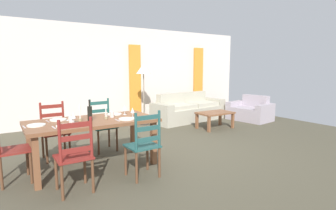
% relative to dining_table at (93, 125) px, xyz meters
% --- Properties ---
extents(ground_plane, '(9.60, 9.60, 0.02)m').
position_rel_dining_table_xyz_m(ground_plane, '(1.43, 0.07, -0.67)').
color(ground_plane, '#4B4736').
extents(wall_far, '(9.60, 0.16, 2.70)m').
position_rel_dining_table_xyz_m(wall_far, '(1.43, 3.37, 0.69)').
color(wall_far, silver).
rests_on(wall_far, ground_plane).
extents(curtain_panel_left, '(0.35, 0.08, 2.20)m').
position_rel_dining_table_xyz_m(curtain_panel_left, '(2.28, 3.23, 0.44)').
color(curtain_panel_left, orange).
rests_on(curtain_panel_left, ground_plane).
extents(curtain_panel_right, '(0.35, 0.08, 2.20)m').
position_rel_dining_table_xyz_m(curtain_panel_right, '(4.68, 3.23, 0.44)').
color(curtain_panel_right, orange).
rests_on(curtain_panel_right, ground_plane).
extents(dining_table, '(1.90, 0.96, 0.75)m').
position_rel_dining_table_xyz_m(dining_table, '(0.00, 0.00, 0.00)').
color(dining_table, brown).
rests_on(dining_table, ground_plane).
extents(dining_chair_near_left, '(0.42, 0.40, 0.96)m').
position_rel_dining_table_xyz_m(dining_chair_near_left, '(-0.46, -0.74, -0.19)').
color(dining_chair_near_left, maroon).
rests_on(dining_chair_near_left, ground_plane).
extents(dining_chair_near_right, '(0.43, 0.41, 0.96)m').
position_rel_dining_table_xyz_m(dining_chair_near_right, '(0.47, -0.78, -0.19)').
color(dining_chair_near_right, '#245351').
rests_on(dining_chair_near_right, ground_plane).
extents(dining_chair_far_left, '(0.43, 0.42, 0.96)m').
position_rel_dining_table_xyz_m(dining_chair_far_left, '(-0.42, 0.79, -0.19)').
color(dining_chair_far_left, maroon).
rests_on(dining_chair_far_left, ground_plane).
extents(dining_chair_far_right, '(0.45, 0.43, 0.96)m').
position_rel_dining_table_xyz_m(dining_chair_far_right, '(0.41, 0.78, -0.19)').
color(dining_chair_far_right, '#22564E').
rests_on(dining_chair_far_right, ground_plane).
extents(dining_chair_head_west, '(0.41, 0.43, 0.96)m').
position_rel_dining_table_xyz_m(dining_chair_head_west, '(-1.12, 0.03, -0.19)').
color(dining_chair_head_west, maroon).
rests_on(dining_chair_head_west, ground_plane).
extents(dinner_plate_near_left, '(0.24, 0.24, 0.02)m').
position_rel_dining_table_xyz_m(dinner_plate_near_left, '(-0.45, -0.25, 0.10)').
color(dinner_plate_near_left, white).
rests_on(dinner_plate_near_left, dining_table).
extents(fork_near_left, '(0.03, 0.17, 0.01)m').
position_rel_dining_table_xyz_m(fork_near_left, '(-0.60, -0.25, 0.09)').
color(fork_near_left, silver).
rests_on(fork_near_left, dining_table).
extents(dinner_plate_near_right, '(0.24, 0.24, 0.02)m').
position_rel_dining_table_xyz_m(dinner_plate_near_right, '(0.45, -0.25, 0.10)').
color(dinner_plate_near_right, white).
rests_on(dinner_plate_near_right, dining_table).
extents(fork_near_right, '(0.02, 0.17, 0.01)m').
position_rel_dining_table_xyz_m(fork_near_right, '(0.30, -0.25, 0.09)').
color(fork_near_right, silver).
rests_on(fork_near_right, dining_table).
extents(dinner_plate_far_left, '(0.24, 0.24, 0.02)m').
position_rel_dining_table_xyz_m(dinner_plate_far_left, '(-0.45, 0.25, 0.10)').
color(dinner_plate_far_left, white).
rests_on(dinner_plate_far_left, dining_table).
extents(fork_far_left, '(0.03, 0.17, 0.01)m').
position_rel_dining_table_xyz_m(fork_far_left, '(-0.60, 0.25, 0.09)').
color(fork_far_left, silver).
rests_on(fork_far_left, dining_table).
extents(dinner_plate_far_right, '(0.24, 0.24, 0.02)m').
position_rel_dining_table_xyz_m(dinner_plate_far_right, '(0.45, 0.25, 0.10)').
color(dinner_plate_far_right, white).
rests_on(dinner_plate_far_right, dining_table).
extents(fork_far_right, '(0.02, 0.17, 0.01)m').
position_rel_dining_table_xyz_m(fork_far_right, '(0.30, 0.25, 0.09)').
color(fork_far_right, silver).
rests_on(fork_far_right, dining_table).
extents(dinner_plate_head_west, '(0.24, 0.24, 0.02)m').
position_rel_dining_table_xyz_m(dinner_plate_head_west, '(-0.78, -0.00, 0.10)').
color(dinner_plate_head_west, white).
rests_on(dinner_plate_head_west, dining_table).
extents(fork_head_west, '(0.03, 0.17, 0.01)m').
position_rel_dining_table_xyz_m(fork_head_west, '(-0.93, -0.00, 0.09)').
color(fork_head_west, silver).
rests_on(fork_head_west, dining_table).
extents(wine_bottle, '(0.07, 0.07, 0.32)m').
position_rel_dining_table_xyz_m(wine_bottle, '(-0.05, -0.04, 0.20)').
color(wine_bottle, black).
rests_on(wine_bottle, dining_table).
extents(wine_glass_near_left, '(0.06, 0.06, 0.16)m').
position_rel_dining_table_xyz_m(wine_glass_near_left, '(-0.31, -0.13, 0.20)').
color(wine_glass_near_left, white).
rests_on(wine_glass_near_left, dining_table).
extents(wine_glass_near_right, '(0.06, 0.06, 0.16)m').
position_rel_dining_table_xyz_m(wine_glass_near_right, '(0.60, -0.15, 0.20)').
color(wine_glass_near_right, white).
rests_on(wine_glass_near_right, dining_table).
extents(wine_glass_far_left, '(0.06, 0.06, 0.16)m').
position_rel_dining_table_xyz_m(wine_glass_far_left, '(-0.32, 0.15, 0.20)').
color(wine_glass_far_left, white).
rests_on(wine_glass_far_left, dining_table).
extents(wine_glass_far_right, '(0.06, 0.06, 0.16)m').
position_rel_dining_table_xyz_m(wine_glass_far_right, '(0.60, 0.16, 0.20)').
color(wine_glass_far_right, white).
rests_on(wine_glass_far_right, dining_table).
extents(coffee_cup_primary, '(0.07, 0.07, 0.09)m').
position_rel_dining_table_xyz_m(coffee_cup_primary, '(0.33, 0.04, 0.13)').
color(coffee_cup_primary, beige).
rests_on(coffee_cup_primary, dining_table).
extents(coffee_cup_secondary, '(0.07, 0.07, 0.09)m').
position_rel_dining_table_xyz_m(coffee_cup_secondary, '(-0.33, -0.06, 0.13)').
color(coffee_cup_secondary, beige).
rests_on(coffee_cup_secondary, dining_table).
extents(candle_tall, '(0.05, 0.05, 0.26)m').
position_rel_dining_table_xyz_m(candle_tall, '(-0.18, 0.02, 0.16)').
color(candle_tall, '#998C66').
rests_on(candle_tall, dining_table).
extents(candle_short, '(0.05, 0.05, 0.20)m').
position_rel_dining_table_xyz_m(candle_short, '(0.20, -0.04, 0.14)').
color(candle_short, '#998C66').
rests_on(candle_short, dining_table).
extents(couch, '(2.36, 1.06, 0.80)m').
position_rel_dining_table_xyz_m(couch, '(3.47, 2.21, -0.37)').
color(couch, '#B3AD98').
rests_on(couch, ground_plane).
extents(coffee_table, '(0.90, 0.56, 0.42)m').
position_rel_dining_table_xyz_m(coffee_table, '(3.43, 0.99, -0.31)').
color(coffee_table, brown).
rests_on(coffee_table, ground_plane).
extents(armchair_upholstered, '(0.95, 1.26, 0.72)m').
position_rel_dining_table_xyz_m(armchair_upholstered, '(5.09, 1.25, -0.41)').
color(armchair_upholstered, '#A99EA8').
rests_on(armchair_upholstered, ground_plane).
extents(standing_lamp, '(0.40, 0.40, 1.64)m').
position_rel_dining_table_xyz_m(standing_lamp, '(2.13, 2.39, 0.75)').
color(standing_lamp, '#332D28').
rests_on(standing_lamp, ground_plane).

